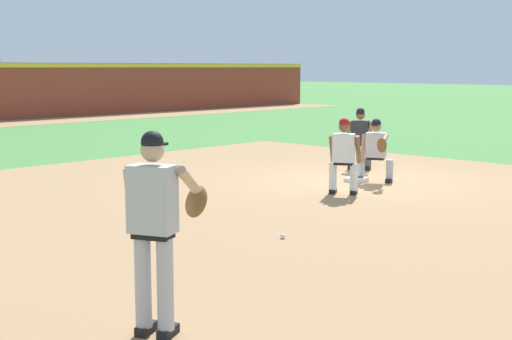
# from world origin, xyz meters

# --- Properties ---
(ground_plane) EXTENTS (160.00, 160.00, 0.00)m
(ground_plane) POSITION_xyz_m (0.00, 0.00, 0.00)
(ground_plane) COLOR #47843D
(infield_dirt_patch) EXTENTS (18.00, 18.00, 0.01)m
(infield_dirt_patch) POSITION_xyz_m (-4.20, -1.91, 0.00)
(infield_dirt_patch) COLOR #A87F56
(infield_dirt_patch) RESTS_ON ground
(first_base_bag) EXTENTS (0.38, 0.38, 0.09)m
(first_base_bag) POSITION_xyz_m (0.00, 0.00, 0.04)
(first_base_bag) COLOR white
(first_base_bag) RESTS_ON ground
(baseball) EXTENTS (0.07, 0.07, 0.07)m
(baseball) POSITION_xyz_m (-4.85, -2.21, 0.04)
(baseball) COLOR white
(baseball) RESTS_ON ground
(pitcher) EXTENTS (0.82, 0.59, 1.86)m
(pitcher) POSITION_xyz_m (-8.36, -3.82, 1.06)
(pitcher) COLOR black
(pitcher) RESTS_ON ground
(first_baseman) EXTENTS (0.85, 0.97, 1.34)m
(first_baseman) POSITION_xyz_m (0.24, -0.32, 0.73)
(first_baseman) COLOR black
(first_baseman) RESTS_ON ground
(baserunner) EXTENTS (0.61, 0.67, 1.46)m
(baserunner) POSITION_xyz_m (-1.39, -0.69, 0.79)
(baserunner) COLOR black
(baserunner) RESTS_ON ground
(umpire) EXTENTS (0.60, 0.67, 1.46)m
(umpire) POSITION_xyz_m (1.54, 1.02, 0.79)
(umpire) COLOR black
(umpire) RESTS_ON ground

